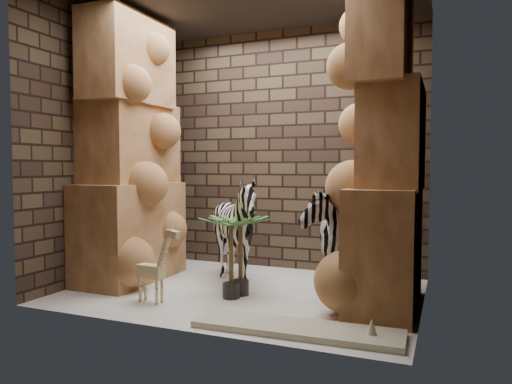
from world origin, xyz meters
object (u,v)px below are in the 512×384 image
at_px(surfboard, 296,328).
at_px(giraffe_toy, 151,262).
at_px(palm_back, 231,257).
at_px(zebra_right, 325,231).
at_px(zebra_left, 236,237).
at_px(palm_front, 240,255).

bearing_deg(surfboard, giraffe_toy, 169.24).
xyz_separation_m(palm_back, surfboard, (0.88, -0.67, -0.38)).
height_order(giraffe_toy, palm_back, palm_back).
height_order(giraffe_toy, surfboard, giraffe_toy).
bearing_deg(giraffe_toy, zebra_right, 38.01).
xyz_separation_m(zebra_right, surfboard, (0.06, -1.15, -0.61)).
bearing_deg(zebra_left, palm_back, -67.10).
distance_m(zebra_right, palm_back, 0.98).
bearing_deg(palm_back, zebra_right, 30.81).
distance_m(zebra_left, palm_front, 0.42).
bearing_deg(zebra_right, palm_front, -175.13).
relative_size(zebra_right, palm_front, 1.58).
bearing_deg(surfboard, zebra_right, 90.86).
distance_m(zebra_right, palm_front, 0.89).
height_order(palm_front, palm_back, palm_back).
bearing_deg(surfboard, zebra_left, 130.21).
xyz_separation_m(zebra_left, palm_front, (0.21, -0.35, -0.13)).
relative_size(palm_front, palm_back, 0.99).
bearing_deg(zebra_left, palm_front, -55.58).
bearing_deg(zebra_right, giraffe_toy, -166.65).
height_order(zebra_left, giraffe_toy, zebra_left).
height_order(zebra_right, zebra_left, zebra_right).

